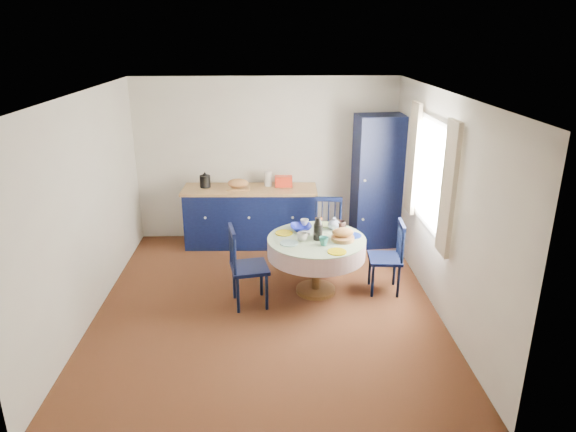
% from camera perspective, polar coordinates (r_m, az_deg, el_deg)
% --- Properties ---
extents(floor, '(4.50, 4.50, 0.00)m').
position_cam_1_polar(floor, '(6.31, -2.32, -9.75)').
color(floor, black).
rests_on(floor, ground).
extents(ceiling, '(4.50, 4.50, 0.00)m').
position_cam_1_polar(ceiling, '(5.52, -2.68, 13.45)').
color(ceiling, white).
rests_on(ceiling, wall_back).
extents(wall_back, '(4.00, 0.02, 2.50)m').
position_cam_1_polar(wall_back, '(7.96, -2.41, 6.28)').
color(wall_back, silver).
rests_on(wall_back, floor).
extents(wall_left, '(0.02, 4.50, 2.50)m').
position_cam_1_polar(wall_left, '(6.14, -21.48, 0.77)').
color(wall_left, silver).
rests_on(wall_left, floor).
extents(wall_right, '(0.02, 4.50, 2.50)m').
position_cam_1_polar(wall_right, '(6.11, 16.62, 1.24)').
color(wall_right, silver).
rests_on(wall_right, floor).
extents(window, '(0.10, 1.74, 1.45)m').
position_cam_1_polar(window, '(6.29, 15.63, 4.48)').
color(window, white).
rests_on(window, wall_right).
extents(kitchen_counter, '(2.02, 0.68, 1.14)m').
position_cam_1_polar(kitchen_counter, '(7.85, -4.22, 0.06)').
color(kitchen_counter, black).
rests_on(kitchen_counter, floor).
extents(pantry_cabinet, '(0.74, 0.56, 1.99)m').
position_cam_1_polar(pantry_cabinet, '(7.80, 9.92, 3.78)').
color(pantry_cabinet, black).
rests_on(pantry_cabinet, floor).
extents(dining_table, '(1.21, 1.21, 1.01)m').
position_cam_1_polar(dining_table, '(6.33, 3.26, -3.48)').
color(dining_table, '#553818').
rests_on(dining_table, floor).
extents(chair_left, '(0.50, 0.52, 1.00)m').
position_cam_1_polar(chair_left, '(6.10, -4.70, -5.56)').
color(chair_left, black).
rests_on(chair_left, floor).
extents(chair_far, '(0.46, 0.44, 0.93)m').
position_cam_1_polar(chair_far, '(7.20, 4.47, -1.73)').
color(chair_far, black).
rests_on(chair_far, floor).
extents(chair_right, '(0.43, 0.44, 0.93)m').
position_cam_1_polar(chair_right, '(6.52, 11.08, -4.47)').
color(chair_right, black).
rests_on(chair_right, floor).
extents(mug_a, '(0.13, 0.13, 0.10)m').
position_cam_1_polar(mug_a, '(6.19, 1.59, -2.32)').
color(mug_a, silver).
rests_on(mug_a, dining_table).
extents(mug_b, '(0.11, 0.11, 0.10)m').
position_cam_1_polar(mug_b, '(6.07, 4.00, -2.81)').
color(mug_b, '#2A7A74').
rests_on(mug_b, dining_table).
extents(mug_c, '(0.14, 0.14, 0.11)m').
position_cam_1_polar(mug_c, '(6.57, 5.87, -1.03)').
color(mug_c, black).
rests_on(mug_c, dining_table).
extents(mug_d, '(0.11, 0.11, 0.10)m').
position_cam_1_polar(mug_d, '(6.63, 1.85, -0.78)').
color(mug_d, silver).
rests_on(mug_d, dining_table).
extents(cobalt_bowl, '(0.27, 0.27, 0.07)m').
position_cam_1_polar(cobalt_bowl, '(6.52, 1.46, -1.30)').
color(cobalt_bowl, navy).
rests_on(cobalt_bowl, dining_table).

